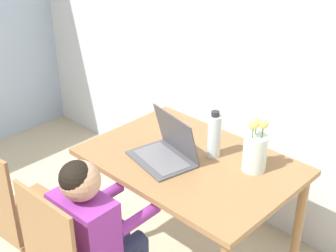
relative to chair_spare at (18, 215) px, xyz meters
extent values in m
cube|color=silver|center=(0.56, 1.40, 0.78)|extent=(6.40, 0.05, 2.50)
cube|color=olive|center=(0.58, 0.70, 0.26)|extent=(1.08, 0.75, 0.03)
cylinder|color=olive|center=(0.08, 0.38, -0.11)|extent=(0.05, 0.05, 0.72)
cylinder|color=olive|center=(0.08, 1.03, -0.11)|extent=(0.05, 0.05, 0.72)
cylinder|color=olive|center=(1.07, 1.03, -0.11)|extent=(0.05, 0.05, 0.72)
cube|color=olive|center=(0.53, -0.13, 0.21)|extent=(0.38, 0.03, 0.48)
cube|color=olive|center=(-0.01, 0.07, -0.04)|extent=(0.43, 0.43, 0.02)
cylinder|color=olive|center=(0.15, 0.26, -0.26)|extent=(0.04, 0.04, 0.42)
cylinder|color=olive|center=(-0.19, 0.23, -0.26)|extent=(0.04, 0.04, 0.42)
cube|color=purple|center=(0.53, 0.06, 0.16)|extent=(0.30, 0.19, 0.38)
sphere|color=tan|center=(0.53, 0.06, 0.44)|extent=(0.18, 0.18, 0.18)
sphere|color=black|center=(0.53, 0.04, 0.46)|extent=(0.15, 0.15, 0.15)
cylinder|color=navy|center=(0.46, 0.19, -0.02)|extent=(0.10, 0.28, 0.09)
cylinder|color=purple|center=(0.65, 0.27, 0.18)|extent=(0.06, 0.24, 0.06)
cylinder|color=purple|center=(0.39, 0.26, 0.18)|extent=(0.06, 0.24, 0.06)
cube|color=#4C4C51|center=(0.47, 0.59, 0.28)|extent=(0.38, 0.31, 0.01)
cube|color=slate|center=(0.47, 0.59, 0.29)|extent=(0.32, 0.23, 0.00)
cube|color=#4C4C51|center=(0.49, 0.68, 0.40)|extent=(0.34, 0.14, 0.24)
cube|color=silver|center=(0.49, 0.68, 0.40)|extent=(0.30, 0.12, 0.21)
cylinder|color=silver|center=(0.86, 0.85, 0.37)|extent=(0.12, 0.12, 0.19)
cylinder|color=#3D7A38|center=(0.89, 0.86, 0.42)|extent=(0.01, 0.01, 0.22)
sphere|color=#EFDB66|center=(0.89, 0.86, 0.54)|extent=(0.05, 0.05, 0.05)
cylinder|color=#3D7A38|center=(0.84, 0.87, 0.42)|extent=(0.01, 0.01, 0.21)
sphere|color=#EFDB66|center=(0.84, 0.87, 0.53)|extent=(0.04, 0.04, 0.04)
cylinder|color=#3D7A38|center=(0.86, 0.82, 0.42)|extent=(0.01, 0.01, 0.22)
sphere|color=#EFDB66|center=(0.86, 0.82, 0.53)|extent=(0.05, 0.05, 0.05)
cylinder|color=silver|center=(0.64, 0.81, 0.39)|extent=(0.07, 0.07, 0.23)
cylinder|color=#262628|center=(0.64, 0.81, 0.52)|extent=(0.04, 0.04, 0.03)
camera|label=1|loc=(1.92, -0.86, 1.54)|focal=50.00mm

